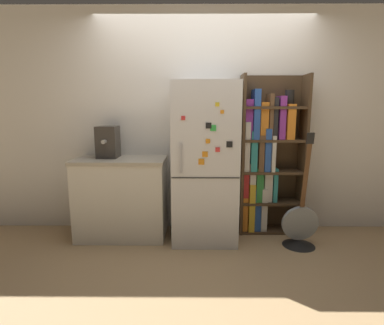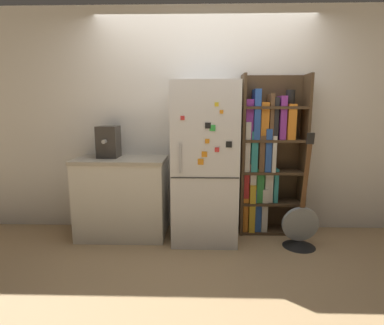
% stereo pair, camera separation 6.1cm
% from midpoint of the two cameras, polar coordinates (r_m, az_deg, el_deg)
% --- Properties ---
extents(ground_plane, '(16.00, 16.00, 0.00)m').
position_cam_midpoint_polar(ground_plane, '(3.44, 2.83, -14.81)').
color(ground_plane, tan).
extents(wall_back, '(8.00, 0.05, 2.60)m').
position_cam_midpoint_polar(wall_back, '(3.60, 2.84, 7.73)').
color(wall_back, white).
rests_on(wall_back, ground_plane).
extents(refrigerator, '(0.70, 0.67, 1.73)m').
position_cam_midpoint_polar(refrigerator, '(3.30, 2.91, -0.08)').
color(refrigerator, silver).
rests_on(refrigerator, ground_plane).
extents(bookshelf, '(0.73, 0.28, 1.83)m').
position_cam_midpoint_polar(bookshelf, '(3.58, 14.33, 0.72)').
color(bookshelf, '#4C3823').
rests_on(bookshelf, ground_plane).
extents(kitchen_counter, '(1.00, 0.58, 0.91)m').
position_cam_midpoint_polar(kitchen_counter, '(3.54, -12.60, -6.42)').
color(kitchen_counter, silver).
rests_on(kitchen_counter, ground_plane).
extents(espresso_machine, '(0.22, 0.31, 0.35)m').
position_cam_midpoint_polar(espresso_machine, '(3.51, -15.12, 3.84)').
color(espresso_machine, '#38332D').
rests_on(espresso_machine, kitchen_counter).
extents(guitar, '(0.38, 0.34, 1.22)m').
position_cam_midpoint_polar(guitar, '(3.46, 20.34, -12.17)').
color(guitar, black).
rests_on(guitar, ground_plane).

